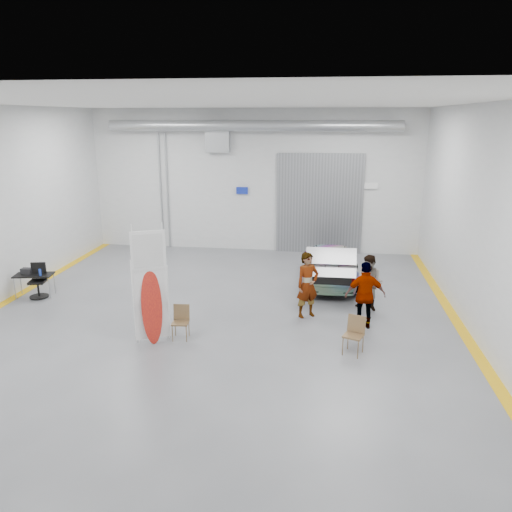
# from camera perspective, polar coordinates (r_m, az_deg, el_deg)

# --- Properties ---
(ground) EXTENTS (16.00, 16.00, 0.00)m
(ground) POSITION_cam_1_polar(r_m,az_deg,el_deg) (14.53, -4.64, -7.26)
(ground) COLOR #5B5C62
(ground) RESTS_ON ground
(room_shell) EXTENTS (14.02, 16.18, 6.01)m
(room_shell) POSITION_cam_1_polar(r_m,az_deg,el_deg) (15.60, -2.35, 9.87)
(room_shell) COLOR silver
(room_shell) RESTS_ON ground
(sedan_car) EXTENTS (1.93, 4.61, 1.33)m
(sedan_car) POSITION_cam_1_polar(r_m,az_deg,el_deg) (17.77, 8.44, -0.80)
(sedan_car) COLOR silver
(sedan_car) RESTS_ON ground
(person_a) EXTENTS (0.84, 0.77, 1.94)m
(person_a) POSITION_cam_1_polar(r_m,az_deg,el_deg) (14.46, 5.91, -3.30)
(person_a) COLOR #92714F
(person_a) RESTS_ON ground
(person_b) EXTENTS (1.03, 0.94, 1.70)m
(person_b) POSITION_cam_1_polar(r_m,az_deg,el_deg) (15.31, 12.86, -3.00)
(person_b) COLOR slate
(person_b) RESTS_ON ground
(person_c) EXTENTS (1.14, 0.58, 1.89)m
(person_c) POSITION_cam_1_polar(r_m,az_deg,el_deg) (13.95, 12.38, -4.41)
(person_c) COLOR #A15435
(person_c) RESTS_ON ground
(surfboard_display) EXTENTS (0.82, 0.51, 3.14)m
(surfboard_display) POSITION_cam_1_polar(r_m,az_deg,el_deg) (12.92, -12.39, -4.51)
(surfboard_display) COLOR white
(surfboard_display) RESTS_ON ground
(folding_chair_near) EXTENTS (0.46, 0.47, 0.89)m
(folding_chair_near) POSITION_cam_1_polar(r_m,az_deg,el_deg) (13.35, -8.58, -8.23)
(folding_chair_near) COLOR brown
(folding_chair_near) RESTS_ON ground
(folding_chair_far) EXTENTS (0.58, 0.61, 0.94)m
(folding_chair_far) POSITION_cam_1_polar(r_m,az_deg,el_deg) (12.64, 11.02, -9.69)
(folding_chair_far) COLOR brown
(folding_chair_far) RESTS_ON ground
(work_table) EXTENTS (1.28, 0.81, 0.97)m
(work_table) POSITION_cam_1_polar(r_m,az_deg,el_deg) (17.62, -24.24, -1.91)
(work_table) COLOR gray
(work_table) RESTS_ON ground
(office_chair) EXTENTS (0.59, 0.60, 1.10)m
(office_chair) POSITION_cam_1_polar(r_m,az_deg,el_deg) (17.53, -23.57, -2.82)
(office_chair) COLOR black
(office_chair) RESTS_ON ground
(trunk_lid) EXTENTS (1.55, 0.94, 0.04)m
(trunk_lid) POSITION_cam_1_polar(r_m,az_deg,el_deg) (15.62, 8.59, -0.48)
(trunk_lid) COLOR silver
(trunk_lid) RESTS_ON sedan_car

